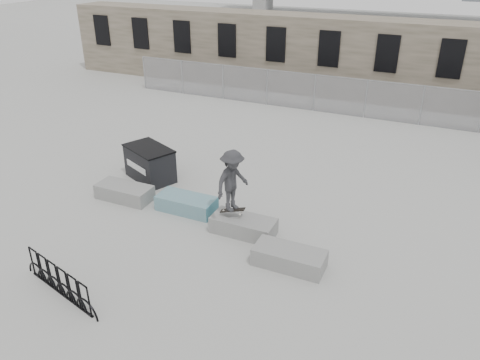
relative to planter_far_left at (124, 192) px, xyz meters
name	(u,v)px	position (x,y,z in m)	size (l,w,h in m)	color
ground	(206,218)	(3.26, -0.01, -0.28)	(120.00, 120.00, 0.00)	#A9A9A4
stone_wall	(334,56)	(3.26, 16.23, 1.97)	(36.00, 2.58, 4.50)	#675D4C
chainlink_fence	(314,92)	(3.26, 12.49, 0.75)	(22.06, 0.06, 2.02)	gray
planter_far_left	(124,192)	(0.00, 0.00, 0.00)	(2.00, 0.90, 0.52)	gray
planter_center_left	(187,203)	(2.43, 0.18, 0.00)	(2.00, 0.90, 0.52)	teal
planter_center_right	(243,225)	(4.75, -0.29, 0.00)	(2.00, 0.90, 0.52)	gray
planter_offset	(289,257)	(6.60, -1.31, 0.00)	(2.00, 0.90, 0.52)	gray
dumpster	(150,163)	(-0.07, 1.74, 0.37)	(2.29, 1.91, 1.30)	black
bike_rack	(59,281)	(1.65, -4.89, 0.15)	(3.05, 0.85, 0.90)	black
skateboarder	(232,181)	(4.40, -0.33, 1.48)	(1.08, 1.43, 2.11)	#2F2F32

